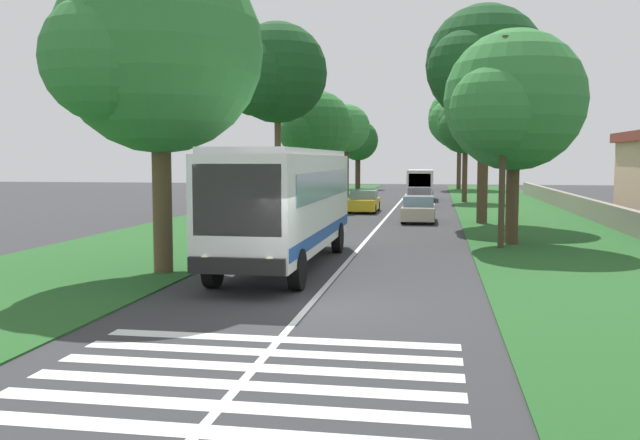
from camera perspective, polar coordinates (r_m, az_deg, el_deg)
name	(u,v)px	position (r m, az deg, el deg)	size (l,w,h in m)	color
ground	(309,306)	(16.23, -0.91, -7.12)	(160.00, 160.00, 0.00)	#333335
grass_verge_left	(196,232)	(32.73, -10.25, -0.99)	(120.00, 8.00, 0.04)	#235623
grass_verge_right	(561,239)	(31.23, 19.35, -1.48)	(120.00, 8.00, 0.04)	#235623
centre_line	(370,236)	(30.92, 4.19, -1.30)	(110.00, 0.16, 0.01)	silver
coach_bus	(286,200)	(21.88, -2.80, 1.71)	(11.16, 2.62, 3.73)	white
zebra_crossing	(239,385)	(10.79, -6.71, -13.46)	(5.85, 6.80, 0.01)	silver
trailing_car_0	(419,210)	(37.99, 8.18, 0.85)	(4.30, 1.78, 1.43)	#B7A893
trailing_car_1	(364,202)	(44.65, 3.69, 1.51)	(4.30, 1.78, 1.43)	gold
trailing_car_2	(419,198)	(49.71, 8.25, 1.83)	(4.30, 1.78, 1.43)	#B21E1E
trailing_minibus_0	(420,181)	(58.95, 8.34, 3.18)	(6.00, 2.14, 2.53)	silver
roadside_tree_left_0	(357,141)	(79.82, 3.10, 6.53)	(5.33, 4.67, 7.92)	#3D2D1E
roadside_tree_left_1	(315,130)	(47.51, -0.43, 7.48)	(6.04, 5.10, 8.08)	#4C3826
roadside_tree_left_2	(156,55)	(21.40, -13.42, 13.15)	(7.03, 6.11, 9.66)	brown
roadside_tree_left_3	(345,129)	(67.02, 2.13, 7.53)	(5.17, 4.62, 8.71)	#3D2D1E
roadside_tree_left_4	(274,76)	(40.18, -3.84, 11.82)	(7.29, 5.85, 11.18)	brown
roadside_tree_right_0	(511,104)	(28.54, 15.57, 9.27)	(6.42, 5.56, 8.49)	#4C3826
roadside_tree_right_1	(481,68)	(37.69, 13.25, 12.20)	(7.37, 6.15, 11.42)	#4C3826
roadside_tree_right_3	(458,120)	(79.37, 11.38, 8.15)	(8.81, 7.02, 11.53)	#4C3826
roadside_tree_right_4	(464,127)	(55.78, 11.86, 7.57)	(5.37, 4.50, 8.32)	#4C3826
utility_pole	(503,139)	(26.96, 14.96, 6.48)	(0.24, 1.40, 7.98)	#473828
roadside_wall	(615,217)	(36.75, 23.30, 0.24)	(70.00, 0.40, 1.12)	gray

